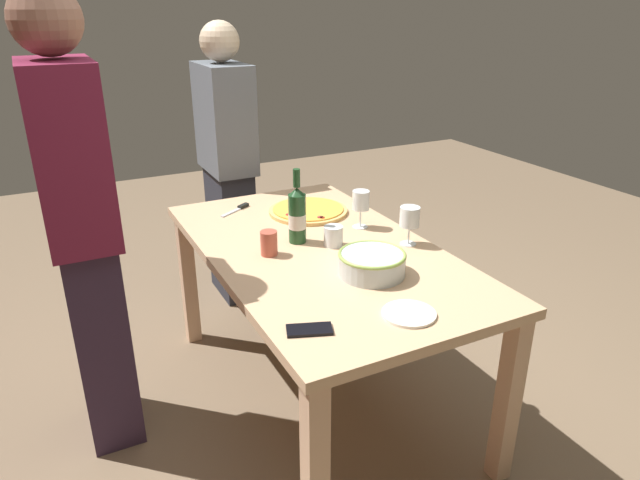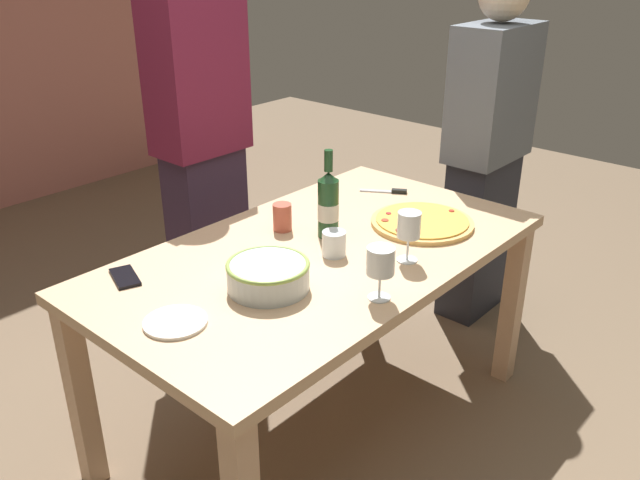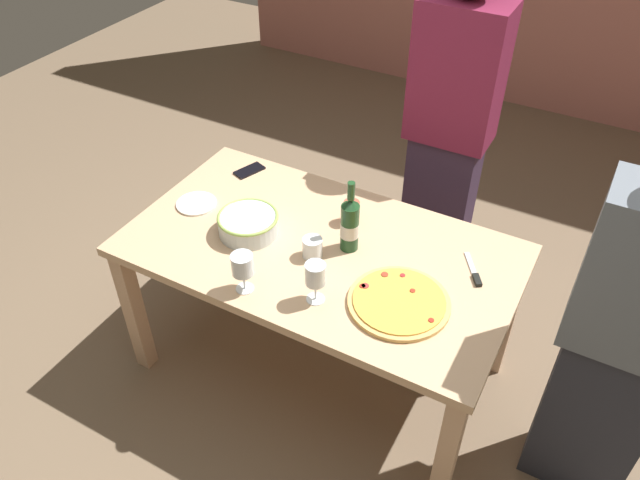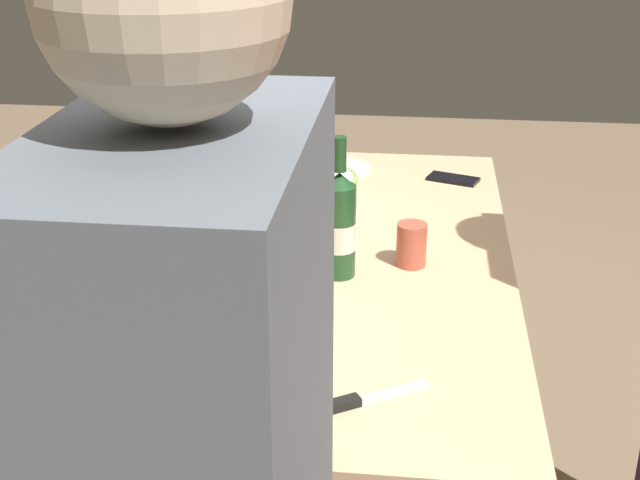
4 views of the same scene
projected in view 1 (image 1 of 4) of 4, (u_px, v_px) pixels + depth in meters
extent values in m
plane|color=#77614A|center=(320.00, 395.00, 2.67)|extent=(8.00, 8.00, 0.00)
cube|color=#D6AC81|center=(320.00, 252.00, 2.39)|extent=(1.60, 0.90, 0.04)
cube|color=#D5AB85|center=(508.00, 400.00, 2.09)|extent=(0.07, 0.07, 0.71)
cube|color=#D5AB85|center=(323.00, 252.00, 3.31)|extent=(0.07, 0.07, 0.71)
cube|color=#D5AB85|center=(315.00, 475.00, 1.76)|extent=(0.07, 0.07, 0.71)
cube|color=#D5AB85|center=(188.00, 280.00, 2.98)|extent=(0.07, 0.07, 0.71)
cylinder|color=#E3B163|center=(308.00, 211.00, 2.78)|extent=(0.38, 0.38, 0.02)
cylinder|color=#EFAE41|center=(308.00, 209.00, 2.77)|extent=(0.34, 0.34, 0.01)
cylinder|color=#A8301C|center=(293.00, 209.00, 2.76)|extent=(0.02, 0.02, 0.00)
cylinder|color=#9E3430|center=(320.00, 217.00, 2.65)|extent=(0.03, 0.03, 0.00)
cylinder|color=#A72726|center=(288.00, 215.00, 2.69)|extent=(0.02, 0.02, 0.00)
cylinder|color=#A52B1D|center=(322.00, 218.00, 2.65)|extent=(0.02, 0.02, 0.00)
cylinder|color=#A03A23|center=(299.00, 218.00, 2.65)|extent=(0.03, 0.03, 0.00)
cylinder|color=#A92919|center=(303.00, 199.00, 2.90)|extent=(0.02, 0.02, 0.00)
cylinder|color=silver|center=(372.00, 264.00, 2.14)|extent=(0.25, 0.25, 0.09)
torus|color=#96B852|center=(372.00, 255.00, 2.12)|extent=(0.26, 0.26, 0.01)
cylinder|color=#1D4522|center=(297.00, 219.00, 2.40)|extent=(0.07, 0.07, 0.21)
cone|color=#1D4522|center=(297.00, 192.00, 2.36)|extent=(0.07, 0.07, 0.03)
cylinder|color=#1D4522|center=(297.00, 178.00, 2.34)|extent=(0.03, 0.03, 0.08)
cylinder|color=silver|center=(297.00, 221.00, 2.41)|extent=(0.08, 0.08, 0.06)
cylinder|color=white|center=(408.00, 244.00, 2.42)|extent=(0.07, 0.07, 0.00)
cylinder|color=white|center=(409.00, 235.00, 2.40)|extent=(0.01, 0.01, 0.08)
cylinder|color=white|center=(410.00, 217.00, 2.37)|extent=(0.08, 0.08, 0.08)
cylinder|color=white|center=(360.00, 227.00, 2.60)|extent=(0.07, 0.07, 0.00)
cylinder|color=white|center=(360.00, 218.00, 2.58)|extent=(0.01, 0.01, 0.08)
cylinder|color=white|center=(361.00, 200.00, 2.55)|extent=(0.08, 0.08, 0.09)
cylinder|color=#BA523E|center=(269.00, 243.00, 2.30)|extent=(0.07, 0.07, 0.10)
cylinder|color=white|center=(333.00, 236.00, 2.39)|extent=(0.08, 0.08, 0.09)
cylinder|color=white|center=(409.00, 314.00, 1.87)|extent=(0.18, 0.18, 0.01)
cube|color=black|center=(309.00, 330.00, 1.78)|extent=(0.12, 0.16, 0.01)
cube|color=silver|center=(231.00, 212.00, 2.78)|extent=(0.09, 0.13, 0.01)
cube|color=black|center=(243.00, 206.00, 2.85)|extent=(0.05, 0.07, 0.02)
cube|color=#292C36|center=(232.00, 233.00, 3.48)|extent=(0.37, 0.20, 0.80)
cube|color=slate|center=(225.00, 118.00, 3.21)|extent=(0.43, 0.24, 0.60)
sphere|color=beige|center=(220.00, 41.00, 3.05)|extent=(0.22, 0.22, 0.22)
cube|color=#342339|center=(101.00, 339.00, 2.31)|extent=(0.34, 0.20, 0.87)
cube|color=maroon|center=(69.00, 156.00, 2.02)|extent=(0.39, 0.24, 0.65)
sphere|color=#916450|center=(46.00, 19.00, 1.84)|extent=(0.24, 0.24, 0.24)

